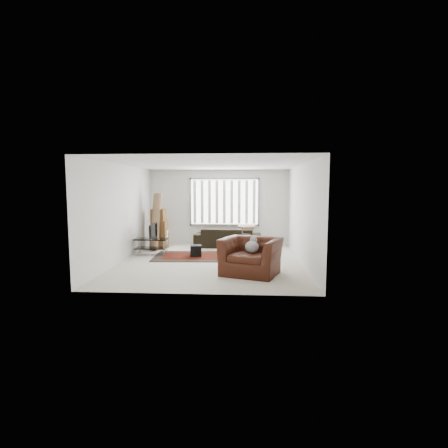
% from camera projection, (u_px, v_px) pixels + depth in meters
% --- Properties ---
extents(room, '(6.00, 6.02, 2.71)m').
position_uv_depth(room, '(214.00, 198.00, 10.11)').
color(room, beige).
rests_on(room, ground).
extents(persian_rug, '(2.55, 1.76, 0.02)m').
position_uv_depth(persian_rug, '(196.00, 256.00, 10.50)').
color(persian_rug, black).
rests_on(persian_rug, ground).
extents(tv_stand, '(1.00, 0.45, 0.50)m').
position_uv_depth(tv_stand, '(151.00, 243.00, 10.79)').
color(tv_stand, black).
rests_on(tv_stand, ground).
extents(tv, '(0.11, 0.81, 0.47)m').
position_uv_depth(tv, '(151.00, 231.00, 10.75)').
color(tv, black).
rests_on(tv, tv_stand).
extents(subwoofer, '(0.38, 0.38, 0.33)m').
position_uv_depth(subwoofer, '(196.00, 251.00, 10.45)').
color(subwoofer, black).
rests_on(subwoofer, persian_rug).
extents(moving_boxes, '(0.57, 0.53, 1.34)m').
position_uv_depth(moving_boxes, '(159.00, 230.00, 11.86)').
color(moving_boxes, brown).
rests_on(moving_boxes, ground).
extents(white_flatpack, '(0.53, 0.29, 0.64)m').
position_uv_depth(white_flatpack, '(160.00, 239.00, 11.90)').
color(white_flatpack, silver).
rests_on(white_flatpack, ground).
extents(rolled_rug, '(0.37, 0.82, 1.88)m').
position_uv_depth(rolled_rug, '(156.00, 222.00, 11.59)').
color(rolled_rug, brown).
rests_on(rolled_rug, ground).
extents(sofa, '(2.34, 1.14, 0.88)m').
position_uv_depth(sofa, '(228.00, 234.00, 12.15)').
color(sofa, black).
rests_on(sofa, ground).
extents(side_chair, '(0.52, 0.52, 0.79)m').
position_uv_depth(side_chair, '(246.00, 239.00, 11.16)').
color(side_chair, '#947E61').
rests_on(side_chair, ground).
extents(armchair, '(1.64, 1.53, 0.99)m').
position_uv_depth(armchair, '(251.00, 254.00, 8.34)').
color(armchair, '#3B160C').
rests_on(armchair, ground).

